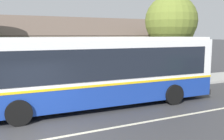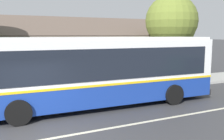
% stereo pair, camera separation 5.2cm
% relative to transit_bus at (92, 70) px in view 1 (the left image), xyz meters
% --- Properties ---
extents(sidewalk_far, '(60.00, 3.00, 0.15)m').
position_rel_transit_bus_xyz_m(sidewalk_far, '(-2.96, 3.10, -1.70)').
color(sidewalk_far, '#9E9E99').
rests_on(sidewalk_far, ground).
extents(community_building, '(27.19, 9.14, 5.96)m').
position_rel_transit_bus_xyz_m(community_building, '(-2.32, 10.20, 0.00)').
color(community_building, tan).
rests_on(community_building, ground).
extents(transit_bus, '(12.41, 3.01, 3.30)m').
position_rel_transit_bus_xyz_m(transit_bus, '(0.00, 0.00, 0.00)').
color(transit_bus, navy).
rests_on(transit_bus, ground).
extents(street_tree_primary, '(3.83, 3.79, 6.33)m').
position_rel_transit_bus_xyz_m(street_tree_primary, '(7.92, 4.09, 2.49)').
color(street_tree_primary, '#4C3828').
rests_on(street_tree_primary, ground).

